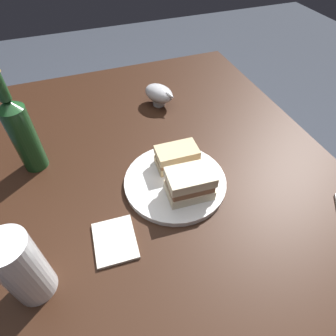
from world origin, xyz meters
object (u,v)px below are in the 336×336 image
object	(u,v)px
sandwich_half_left	(190,184)
plate	(175,182)
cider_bottle	(22,133)
sandwich_half_right	(177,157)
napkin	(115,241)
pint_glass	(24,270)
gravy_boat	(159,94)

from	to	relation	value
sandwich_half_left	plate	bearing A→B (deg)	17.39
plate	cider_bottle	bearing A→B (deg)	59.87
sandwich_half_left	sandwich_half_right	xyz separation A→B (m)	(0.10, -0.01, -0.01)
sandwich_half_right	sandwich_half_left	bearing A→B (deg)	176.23
napkin	sandwich_half_left	bearing A→B (deg)	-73.62
plate	sandwich_half_left	bearing A→B (deg)	-162.61
plate	pint_glass	xyz separation A→B (m)	(-0.16, 0.35, 0.07)
cider_bottle	napkin	distance (m)	0.36
pint_glass	napkin	distance (m)	0.18
plate	pint_glass	size ratio (longest dim) A/B	1.56
pint_glass	gravy_boat	xyz separation A→B (m)	(0.51, -0.43, -0.03)
plate	sandwich_half_left	size ratio (longest dim) A/B	2.31
sandwich_half_left	pint_glass	size ratio (longest dim) A/B	0.68
cider_bottle	sandwich_half_left	bearing A→B (deg)	-125.11
cider_bottle	plate	bearing A→B (deg)	-120.13
plate	cider_bottle	size ratio (longest dim) A/B	0.93
sandwich_half_right	cider_bottle	xyz separation A→B (m)	(0.14, 0.36, 0.07)
sandwich_half_left	pint_glass	xyz separation A→B (m)	(-0.10, 0.37, 0.02)
gravy_boat	napkin	bearing A→B (deg)	150.76
cider_bottle	napkin	world-z (taller)	cider_bottle
plate	gravy_boat	size ratio (longest dim) A/B	2.04
sandwich_half_right	cider_bottle	distance (m)	0.39
sandwich_half_left	pint_glass	distance (m)	0.38
sandwich_half_left	sandwich_half_right	distance (m)	0.10
pint_glass	napkin	world-z (taller)	pint_glass
sandwich_half_left	cider_bottle	xyz separation A→B (m)	(0.25, 0.35, 0.06)
gravy_boat	napkin	world-z (taller)	gravy_boat
plate	napkin	world-z (taller)	plate
pint_glass	sandwich_half_right	bearing A→B (deg)	-60.97
gravy_boat	napkin	distance (m)	0.54
sandwich_half_right	napkin	size ratio (longest dim) A/B	1.01
gravy_boat	plate	bearing A→B (deg)	167.64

